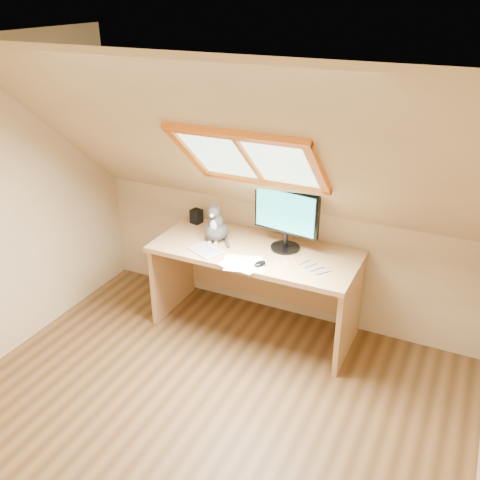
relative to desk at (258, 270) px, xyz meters
The scene contains 10 objects.
ground 1.55m from the desk, 86.01° to the right, with size 3.50×3.50×0.00m, color brown.
room_shell 1.79m from the desk, 86.25° to the right, with size 3.52×3.52×2.41m.
desk is the anchor object (origin of this frame).
monitor 0.57m from the desk, ahead, with size 0.55×0.23×0.51m.
cat 0.51m from the desk, behind, with size 0.21×0.24×0.34m.
desk_speaker 0.77m from the desk, 165.37° to the left, with size 0.09×0.09×0.13m, color black.
graphics_tablet 0.50m from the desk, 141.06° to the right, with size 0.27×0.19×0.01m, color #B2B2B7.
mouse 0.42m from the desk, 64.99° to the right, with size 0.06×0.11×0.03m, color black.
papers 0.41m from the desk, 99.80° to the right, with size 0.35×0.30×0.01m.
cables 0.53m from the desk, 23.58° to the right, with size 0.51×0.26×0.01m.
Camera 1 is at (1.44, -2.15, 2.70)m, focal length 40.00 mm.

